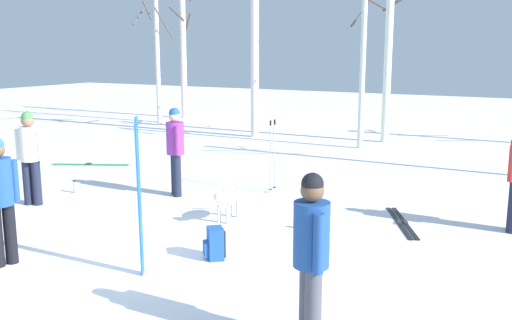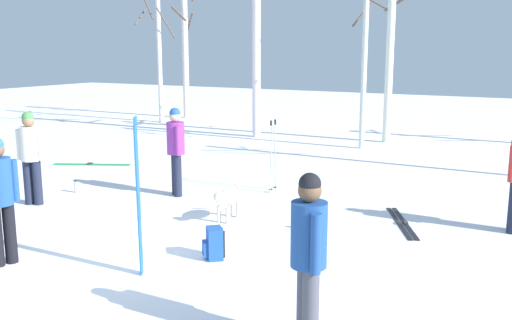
# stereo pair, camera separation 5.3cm
# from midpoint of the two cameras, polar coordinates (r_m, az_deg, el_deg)

# --- Properties ---
(ground_plane) EXTENTS (60.00, 60.00, 0.00)m
(ground_plane) POSITION_cam_midpoint_polar(r_m,az_deg,el_deg) (8.21, -13.38, -9.34)
(ground_plane) COLOR white
(person_0) EXTENTS (0.49, 0.34, 1.72)m
(person_0) POSITION_cam_midpoint_polar(r_m,az_deg,el_deg) (11.09, -21.48, 0.76)
(person_0) COLOR #1E2338
(person_0) RESTS_ON ground_plane
(person_3) EXTENTS (0.37, 0.42, 1.72)m
(person_3) POSITION_cam_midpoint_polar(r_m,az_deg,el_deg) (5.40, 5.56, -8.92)
(person_3) COLOR #4C4C56
(person_3) RESTS_ON ground_plane
(person_4) EXTENTS (0.41, 0.38, 1.72)m
(person_4) POSITION_cam_midpoint_polar(r_m,az_deg,el_deg) (11.07, -7.88, 1.42)
(person_4) COLOR #1E2338
(person_4) RESTS_ON ground_plane
(dog) EXTENTS (0.27, 0.90, 0.57)m
(dog) POSITION_cam_midpoint_polar(r_m,az_deg,el_deg) (9.47, -2.72, -3.82)
(dog) COLOR beige
(dog) RESTS_ON ground_plane
(ski_pair_planted_0) EXTENTS (0.09, 0.16, 2.02)m
(ski_pair_planted_0) POSITION_cam_midpoint_polar(r_m,az_deg,el_deg) (7.20, -11.46, -3.74)
(ski_pair_planted_0) COLOR blue
(ski_pair_planted_0) RESTS_ON ground_plane
(ski_pair_lying_0) EXTENTS (0.93, 1.64, 0.05)m
(ski_pair_lying_0) POSITION_cam_midpoint_polar(r_m,az_deg,el_deg) (9.72, 14.52, -6.09)
(ski_pair_lying_0) COLOR black
(ski_pair_lying_0) RESTS_ON ground_plane
(ski_pair_lying_1) EXTENTS (1.79, 0.97, 0.05)m
(ski_pair_lying_1) POSITION_cam_midpoint_polar(r_m,az_deg,el_deg) (14.61, -16.02, -0.43)
(ski_pair_lying_1) COLOR green
(ski_pair_lying_1) RESTS_ON ground_plane
(ski_poles_0) EXTENTS (0.07, 0.28, 1.45)m
(ski_poles_0) POSITION_cam_midpoint_polar(r_m,az_deg,el_deg) (11.29, 1.84, 0.62)
(ski_poles_0) COLOR #B2B2BC
(ski_poles_0) RESTS_ON ground_plane
(backpack_0) EXTENTS (0.35, 0.34, 0.44)m
(backpack_0) POSITION_cam_midpoint_polar(r_m,az_deg,el_deg) (7.85, -4.03, -8.34)
(backpack_0) COLOR #1E4C99
(backpack_0) RESTS_ON ground_plane
(water_bottle_0) EXTENTS (0.06, 0.06, 0.25)m
(water_bottle_0) POSITION_cam_midpoint_polar(r_m,az_deg,el_deg) (11.89, -17.43, -2.56)
(water_bottle_0) COLOR silver
(water_bottle_0) RESTS_ON ground_plane
(water_bottle_1) EXTENTS (0.07, 0.07, 0.28)m
(water_bottle_1) POSITION_cam_midpoint_polar(r_m,az_deg,el_deg) (9.07, 5.72, -6.21)
(water_bottle_1) COLOR red
(water_bottle_1) RESTS_ON ground_plane
(birch_tree_0) EXTENTS (1.45, 1.30, 5.61)m
(birch_tree_0) POSITION_cam_midpoint_polar(r_m,az_deg,el_deg) (22.37, -9.64, 11.16)
(birch_tree_0) COLOR silver
(birch_tree_0) RESTS_ON ground_plane
(birch_tree_1) EXTENTS (1.36, 1.30, 6.03)m
(birch_tree_1) POSITION_cam_midpoint_polar(r_m,az_deg,el_deg) (23.71, -7.01, 11.83)
(birch_tree_1) COLOR silver
(birch_tree_1) RESTS_ON ground_plane
(birch_tree_2) EXTENTS (1.31, 1.60, 7.33)m
(birch_tree_2) POSITION_cam_midpoint_polar(r_m,az_deg,el_deg) (18.35, 0.19, 13.77)
(birch_tree_2) COLOR silver
(birch_tree_2) RESTS_ON ground_plane
(birch_tree_3) EXTENTS (1.40, 1.22, 5.61)m
(birch_tree_3) POSITION_cam_midpoint_polar(r_m,az_deg,el_deg) (16.43, 10.88, 11.32)
(birch_tree_3) COLOR silver
(birch_tree_3) RESTS_ON ground_plane
(birch_tree_4) EXTENTS (1.29, 1.34, 6.46)m
(birch_tree_4) POSITION_cam_midpoint_polar(r_m,az_deg,el_deg) (17.73, 13.37, 12.63)
(birch_tree_4) COLOR silver
(birch_tree_4) RESTS_ON ground_plane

